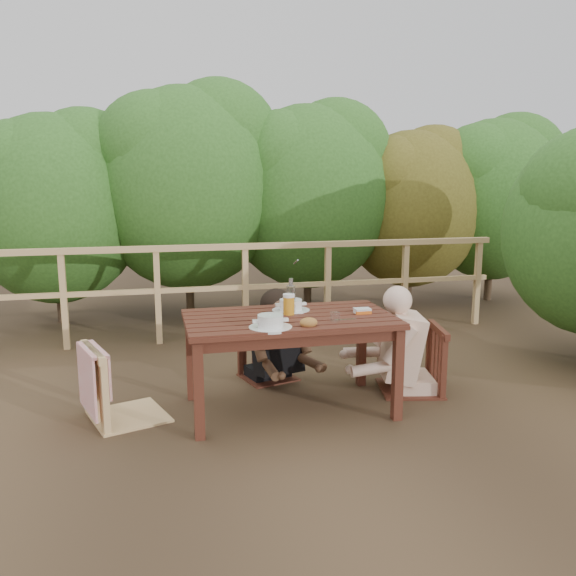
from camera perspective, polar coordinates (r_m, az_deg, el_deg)
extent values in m
plane|color=#4D3924|center=(4.45, 0.15, -11.58)|extent=(60.00, 60.00, 0.00)
cube|color=#401C13|center=(4.33, 0.15, -7.36)|extent=(1.49, 0.84, 0.69)
cube|color=tan|center=(4.29, -15.47, -5.57)|extent=(0.65, 0.65, 1.03)
cube|color=#401C13|center=(4.96, -1.94, -4.11)|extent=(0.52, 0.52, 0.84)
cube|color=#401C13|center=(4.77, 11.90, -4.03)|extent=(0.58, 0.58, 0.99)
cube|color=tan|center=(6.20, -4.13, -0.33)|extent=(5.60, 0.10, 1.01)
cylinder|color=silver|center=(3.93, -1.71, -3.30)|extent=(0.29, 0.29, 0.10)
cylinder|color=white|center=(4.43, 0.28, -1.71)|extent=(0.28, 0.28, 0.09)
ellipsoid|color=#B07F2D|center=(3.96, 2.01, -3.37)|extent=(0.12, 0.09, 0.07)
cylinder|color=orange|center=(4.27, 0.08, -1.67)|extent=(0.09, 0.09, 0.17)
cylinder|color=silver|center=(4.30, 0.28, -0.85)|extent=(0.07, 0.07, 0.28)
cylinder|color=white|center=(4.09, 4.59, -2.87)|extent=(0.07, 0.07, 0.08)
cube|color=silver|center=(4.36, 7.19, -2.29)|extent=(0.12, 0.09, 0.05)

